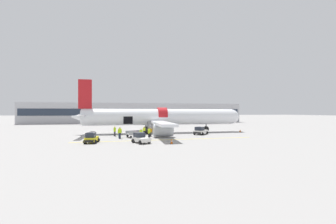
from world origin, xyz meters
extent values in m
plane|color=gray|center=(0.00, 0.00, 0.00)|extent=(500.00, 500.00, 0.00)
cube|color=yellow|center=(1.84, -5.20, 0.00)|extent=(27.78, 0.90, 0.01)
cube|color=#B2B2B7|center=(0.00, 45.82, 3.78)|extent=(82.27, 8.13, 7.55)
cube|color=#232D3D|center=(0.00, 41.70, 4.15)|extent=(80.62, 0.16, 2.42)
cylinder|color=white|center=(2.67, 5.22, 3.20)|extent=(30.41, 3.21, 3.21)
sphere|color=white|center=(17.87, 5.22, 3.20)|extent=(3.05, 3.05, 3.05)
cone|color=white|center=(-12.54, 5.22, 3.20)|extent=(3.69, 2.95, 2.95)
cylinder|color=red|center=(2.67, 5.19, 3.49)|extent=(1.82, 3.21, 3.21)
cube|color=red|center=(-11.94, 5.22, 7.55)|extent=(2.41, 0.28, 5.49)
cube|color=white|center=(-11.93, 1.45, 3.52)|extent=(1.00, 7.54, 0.20)
cube|color=white|center=(-11.93, 8.99, 3.52)|extent=(1.00, 7.54, 0.20)
cube|color=white|center=(1.45, -1.99, 2.32)|extent=(2.39, 13.46, 0.40)
cube|color=white|center=(1.45, 12.43, 2.32)|extent=(2.39, 13.46, 0.40)
cylinder|color=#B2B7BF|center=(1.65, -2.04, 1.16)|extent=(3.24, 2.01, 2.01)
cylinder|color=#B2B7BF|center=(1.65, 12.48, 1.16)|extent=(3.24, 2.01, 2.01)
cube|color=black|center=(-4.02, 3.64, 2.64)|extent=(1.70, 0.12, 1.40)
cylinder|color=#56565B|center=(12.10, 5.22, 1.51)|extent=(0.22, 0.22, 1.79)
sphere|color=black|center=(12.10, 5.22, 0.61)|extent=(1.22, 1.22, 1.22)
cylinder|color=#56565B|center=(-0.37, 2.92, 1.51)|extent=(0.22, 0.22, 1.79)
sphere|color=black|center=(-0.37, 2.92, 0.61)|extent=(1.22, 1.22, 1.22)
cylinder|color=#56565B|center=(-0.37, 7.52, 1.51)|extent=(0.22, 0.22, 1.79)
sphere|color=black|center=(-0.37, 7.52, 0.61)|extent=(1.22, 1.22, 1.22)
cube|color=yellow|center=(-8.89, -6.30, 0.51)|extent=(1.57, 2.57, 0.55)
cube|color=#232833|center=(-8.94, -6.73, 1.11)|extent=(1.22, 1.21, 0.65)
cube|color=black|center=(-9.03, -7.56, 0.40)|extent=(1.18, 0.25, 0.28)
sphere|color=black|center=(-9.59, -7.05, 0.28)|extent=(0.56, 0.56, 0.56)
sphere|color=black|center=(-8.37, -7.19, 0.28)|extent=(0.56, 0.56, 0.56)
sphere|color=black|center=(-9.41, -5.41, 0.28)|extent=(0.56, 0.56, 0.56)
sphere|color=black|center=(-8.18, -5.55, 0.28)|extent=(0.56, 0.56, 0.56)
cube|color=silver|center=(9.28, 0.78, 0.52)|extent=(3.29, 3.28, 0.56)
cube|color=#232833|center=(8.90, 0.41, 1.12)|extent=(1.93, 1.93, 0.65)
cube|color=black|center=(8.16, -0.32, 0.41)|extent=(1.10, 1.11, 0.28)
sphere|color=black|center=(8.01, 0.60, 0.28)|extent=(0.56, 0.56, 0.56)
sphere|color=black|center=(9.08, -0.49, 0.28)|extent=(0.56, 0.56, 0.56)
sphere|color=black|center=(9.47, 2.05, 0.28)|extent=(0.56, 0.56, 0.56)
sphere|color=black|center=(10.55, 0.97, 0.28)|extent=(0.56, 0.56, 0.56)
cube|color=silver|center=(-2.34, -7.81, 0.50)|extent=(2.48, 3.01, 0.52)
cube|color=#232833|center=(-2.56, -7.40, 1.07)|extent=(1.61, 1.62, 0.62)
cube|color=black|center=(-2.99, -6.59, 0.39)|extent=(1.16, 0.69, 0.26)
sphere|color=black|center=(-2.18, -6.70, 0.28)|extent=(0.56, 0.56, 0.56)
sphere|color=black|center=(-3.35, -7.32, 0.28)|extent=(0.56, 0.56, 0.56)
sphere|color=black|center=(-1.33, -8.30, 0.28)|extent=(0.56, 0.56, 0.56)
sphere|color=black|center=(-2.50, -8.92, 0.28)|extent=(0.56, 0.56, 0.56)
cube|color=#999BA0|center=(-3.02, -1.21, 0.59)|extent=(2.93, 2.45, 0.05)
cube|color=#999BA0|center=(-1.86, -0.82, 0.84)|extent=(0.61, 1.67, 0.45)
cube|color=#999BA0|center=(-2.75, -2.01, 0.84)|extent=(2.35, 0.83, 0.45)
cube|color=#999BA0|center=(-3.29, -0.41, 0.84)|extent=(2.35, 0.83, 0.45)
cube|color=#333338|center=(-1.41, -0.67, 0.34)|extent=(0.88, 0.36, 0.06)
sphere|color=black|center=(-1.91, -1.76, 0.20)|extent=(0.40, 0.40, 0.40)
sphere|color=black|center=(-2.47, -0.11, 0.20)|extent=(0.40, 0.40, 0.40)
sphere|color=black|center=(-3.58, -2.32, 0.20)|extent=(0.40, 0.40, 0.40)
sphere|color=black|center=(-4.13, -0.66, 0.20)|extent=(0.40, 0.40, 0.40)
cube|color=#721951|center=(-2.73, -1.35, 0.82)|extent=(0.56, 0.39, 0.41)
cube|color=#2D2D33|center=(-2.37, -0.69, 0.83)|extent=(0.57, 0.43, 0.43)
cube|color=black|center=(-3.52, -1.62, 0.76)|extent=(0.55, 0.43, 0.29)
cylinder|color=#2D2D33|center=(-2.09, -3.71, 0.39)|extent=(0.41, 0.41, 0.79)
cylinder|color=#B7E019|center=(-2.09, -3.71, 1.10)|extent=(0.52, 0.52, 0.62)
sphere|color=tan|center=(-2.09, -3.71, 1.52)|extent=(0.22, 0.22, 0.22)
cylinder|color=#B7E019|center=(-2.24, -3.56, 1.03)|extent=(0.17, 0.17, 0.57)
cylinder|color=#B7E019|center=(-1.93, -3.87, 1.03)|extent=(0.17, 0.17, 0.57)
cylinder|color=#1E2338|center=(-5.33, -2.32, 0.45)|extent=(0.43, 0.43, 0.89)
cylinder|color=#B7E019|center=(-5.33, -2.32, 1.24)|extent=(0.55, 0.55, 0.70)
sphere|color=tan|center=(-5.33, -2.32, 1.72)|extent=(0.25, 0.25, 0.25)
cylinder|color=#B7E019|center=(-5.10, -2.22, 1.17)|extent=(0.17, 0.17, 0.64)
cylinder|color=#B7E019|center=(-5.55, -2.42, 1.17)|extent=(0.17, 0.17, 0.64)
cylinder|color=black|center=(-1.19, 1.77, 0.38)|extent=(0.36, 0.36, 0.76)
cylinder|color=#CCE523|center=(-1.19, 1.77, 1.05)|extent=(0.46, 0.46, 0.60)
sphere|color=tan|center=(-1.19, 1.77, 1.46)|extent=(0.21, 0.21, 0.21)
cylinder|color=#CCE523|center=(-1.00, 1.84, 0.99)|extent=(0.15, 0.15, 0.55)
cylinder|color=#CCE523|center=(-1.39, 1.69, 0.99)|extent=(0.15, 0.15, 0.55)
cylinder|color=black|center=(-0.82, -3.58, 0.44)|extent=(0.43, 0.43, 0.88)
cylinder|color=#CCE523|center=(-0.82, -3.58, 1.22)|extent=(0.55, 0.55, 0.69)
sphere|color=#9E7556|center=(-0.82, -3.58, 1.69)|extent=(0.24, 0.24, 0.24)
cylinder|color=#CCE523|center=(-0.92, -3.80, 1.15)|extent=(0.17, 0.17, 0.63)
cylinder|color=#CCE523|center=(-0.71, -3.36, 1.15)|extent=(0.17, 0.17, 0.63)
cylinder|color=#2D2D33|center=(-0.26, -0.69, 0.37)|extent=(0.36, 0.36, 0.75)
cylinder|color=orange|center=(-0.26, -0.69, 1.04)|extent=(0.47, 0.47, 0.59)
sphere|color=tan|center=(-0.26, -0.69, 1.44)|extent=(0.21, 0.21, 0.21)
cylinder|color=orange|center=(-0.45, -0.60, 0.98)|extent=(0.15, 0.15, 0.54)
cylinder|color=orange|center=(-0.07, -0.78, 0.98)|extent=(0.15, 0.15, 0.54)
cylinder|color=#2D2D33|center=(-6.31, 1.12, 0.42)|extent=(0.35, 0.35, 0.83)
cylinder|color=#B7E019|center=(-6.31, 1.12, 1.16)|extent=(0.44, 0.44, 0.66)
sphere|color=beige|center=(-6.31, 1.12, 1.61)|extent=(0.23, 0.23, 0.23)
cylinder|color=#B7E019|center=(-6.27, 1.35, 1.09)|extent=(0.14, 0.14, 0.60)
cylinder|color=#B7E019|center=(-6.34, 0.88, 1.09)|extent=(0.14, 0.14, 0.60)
cube|color=#14472D|center=(-5.42, -1.00, 0.24)|extent=(0.38, 0.27, 0.49)
cube|color=black|center=(-5.42, -1.00, 0.55)|extent=(0.22, 0.09, 0.12)
cube|color=black|center=(19.16, 3.87, 0.01)|extent=(0.53, 0.53, 0.03)
cone|color=orange|center=(19.16, 3.87, 0.28)|extent=(0.40, 0.40, 0.56)
cylinder|color=white|center=(19.16, 3.87, 0.31)|extent=(0.23, 0.23, 0.07)
cube|color=black|center=(1.53, -9.32, 0.01)|extent=(0.46, 0.46, 0.03)
cone|color=orange|center=(1.53, -9.32, 0.34)|extent=(0.34, 0.34, 0.69)
cylinder|color=white|center=(1.53, -9.32, 0.38)|extent=(0.20, 0.20, 0.08)
camera|label=1|loc=(-4.16, -35.60, 4.16)|focal=22.00mm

